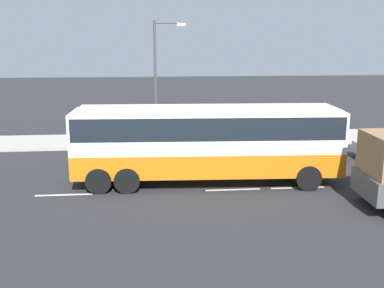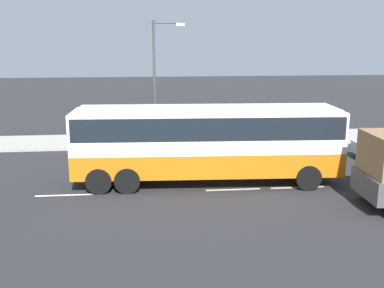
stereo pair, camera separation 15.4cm
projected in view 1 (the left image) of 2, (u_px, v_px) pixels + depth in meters
name	position (u px, v px, depth m)	size (l,w,h in m)	color
ground_plane	(203.00, 179.00, 21.44)	(120.00, 120.00, 0.00)	#28282B
sidewalk_curb	(188.00, 140.00, 29.51)	(80.00, 4.00, 0.15)	#A8A399
lane_centreline	(197.00, 191.00, 19.77)	(34.75, 0.16, 0.01)	white
coach_bus	(207.00, 137.00, 20.33)	(11.92, 3.15, 3.48)	orange
pedestrian_near_curb	(295.00, 122.00, 29.88)	(0.32, 0.32, 1.70)	brown
street_lamp	(158.00, 75.00, 26.70)	(1.87, 0.24, 7.32)	#47474C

